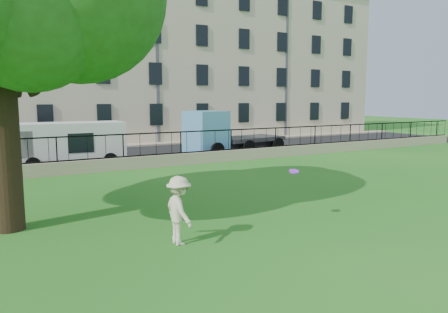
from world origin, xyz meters
TOP-DOWN VIEW (x-y plane):
  - ground at (0.00, 0.00)m, footprint 120.00×120.00m
  - retaining_wall at (0.00, 12.00)m, footprint 50.00×0.40m
  - iron_railing at (0.00, 12.00)m, footprint 50.00×0.05m
  - street at (0.00, 16.70)m, footprint 60.00×9.00m
  - sidewalk at (0.00, 21.90)m, footprint 60.00×1.40m
  - building_row at (0.00, 27.57)m, footprint 56.40×10.40m
  - man at (-2.13, 0.85)m, footprint 0.61×1.05m
  - frisbee at (1.30, 0.88)m, footprint 0.31×0.30m
  - white_van at (-2.00, 14.40)m, footprint 5.35×2.34m
  - blue_truck at (7.88, 14.72)m, footprint 6.59×3.09m

SIDE VIEW (x-z plane):
  - ground at x=0.00m, z-range 0.00..0.00m
  - street at x=0.00m, z-range 0.00..0.01m
  - sidewalk at x=0.00m, z-range 0.00..0.12m
  - retaining_wall at x=0.00m, z-range 0.00..0.60m
  - man at x=-2.13m, z-range 0.00..1.62m
  - white_van at x=-2.00m, z-range 0.00..2.20m
  - iron_railing at x=0.00m, z-range 0.59..1.72m
  - blue_truck at x=7.88m, z-range 0.00..2.66m
  - frisbee at x=1.30m, z-range 1.38..1.50m
  - building_row at x=0.00m, z-range 0.02..13.82m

